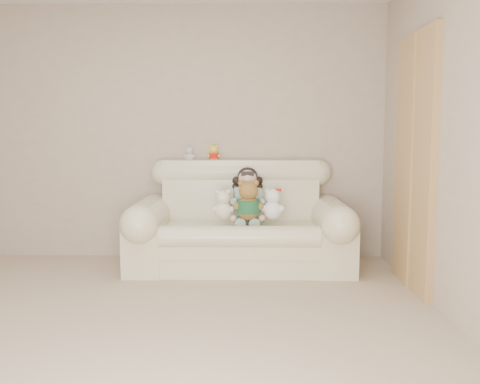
% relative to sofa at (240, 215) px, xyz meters
% --- Properties ---
extents(floor, '(5.00, 5.00, 0.00)m').
position_rel_sofa_xyz_m(floor, '(-0.77, -2.00, -0.52)').
color(floor, gray).
rests_on(floor, ground).
extents(wall_back, '(4.50, 0.00, 4.50)m').
position_rel_sofa_xyz_m(wall_back, '(-0.77, 0.50, 0.78)').
color(wall_back, tan).
rests_on(wall_back, ground).
extents(sofa, '(2.10, 0.95, 1.03)m').
position_rel_sofa_xyz_m(sofa, '(0.00, 0.00, 0.00)').
color(sofa, '#FBF3CA').
rests_on(sofa, floor).
extents(door_panel, '(0.06, 0.90, 2.10)m').
position_rel_sofa_xyz_m(door_panel, '(1.45, -0.60, 0.54)').
color(door_panel, '#AF894B').
rests_on(door_panel, floor).
extents(seated_child, '(0.38, 0.45, 0.56)m').
position_rel_sofa_xyz_m(seated_child, '(0.07, 0.08, 0.18)').
color(seated_child, '#2C6751').
rests_on(seated_child, sofa).
extents(brown_teddy, '(0.33, 0.29, 0.44)m').
position_rel_sofa_xyz_m(brown_teddy, '(0.08, -0.17, 0.20)').
color(brown_teddy, brown).
rests_on(brown_teddy, sofa).
extents(white_cat, '(0.25, 0.20, 0.35)m').
position_rel_sofa_xyz_m(white_cat, '(0.30, -0.12, 0.16)').
color(white_cat, white).
rests_on(white_cat, sofa).
extents(cream_teddy, '(0.24, 0.21, 0.33)m').
position_rel_sofa_xyz_m(cream_teddy, '(-0.16, -0.15, 0.15)').
color(cream_teddy, silver).
rests_on(cream_teddy, sofa).
extents(yellow_mini_bear, '(0.14, 0.12, 0.20)m').
position_rel_sofa_xyz_m(yellow_mini_bear, '(-0.27, 0.38, 0.60)').
color(yellow_mini_bear, yellow).
rests_on(yellow_mini_bear, sofa).
extents(grey_mini_plush, '(0.14, 0.13, 0.18)m').
position_rel_sofa_xyz_m(grey_mini_plush, '(-0.52, 0.36, 0.59)').
color(grey_mini_plush, silver).
rests_on(grey_mini_plush, sofa).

